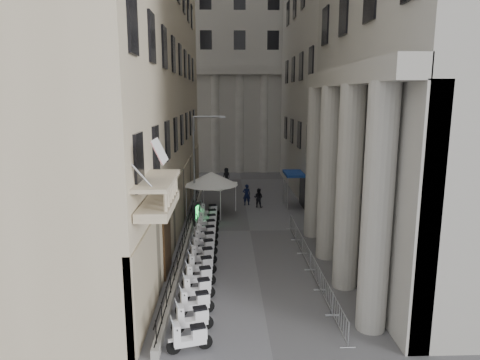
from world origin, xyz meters
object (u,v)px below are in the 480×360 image
at_px(street_lamp, 198,158).
at_px(pedestrian_a, 247,195).
at_px(security_tent, 206,177).
at_px(pedestrian_b, 258,198).
at_px(info_kiosk, 196,214).
at_px(scooter_0, 190,351).

xyz_separation_m(street_lamp, pedestrian_a, (4.00, 3.36, -3.79)).
distance_m(security_tent, pedestrian_a, 4.44).
relative_size(security_tent, pedestrian_b, 2.57).
height_order(info_kiosk, pedestrian_b, info_kiosk).
xyz_separation_m(scooter_0, pedestrian_b, (4.14, 21.18, 0.83)).
bearing_deg(security_tent, pedestrian_b, 15.05).
relative_size(security_tent, info_kiosk, 2.55).
relative_size(scooter_0, pedestrian_a, 0.80).
bearing_deg(pedestrian_b, scooter_0, 102.62).
xyz_separation_m(street_lamp, info_kiosk, (-0.06, -2.53, -3.88)).
bearing_deg(pedestrian_a, security_tent, 23.84).
height_order(info_kiosk, pedestrian_a, pedestrian_a).
bearing_deg(security_tent, street_lamp, -110.89).
distance_m(scooter_0, security_tent, 20.20).
relative_size(street_lamp, pedestrian_b, 4.77).
bearing_deg(scooter_0, pedestrian_b, -25.98).
distance_m(scooter_0, info_kiosk, 16.10).
relative_size(security_tent, pedestrian_a, 2.29).
height_order(pedestrian_a, pedestrian_b, pedestrian_a).
xyz_separation_m(pedestrian_a, pedestrian_b, (0.98, -0.76, -0.10)).
distance_m(info_kiosk, pedestrian_b, 7.19).
bearing_deg(scooter_0, info_kiosk, -11.72).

